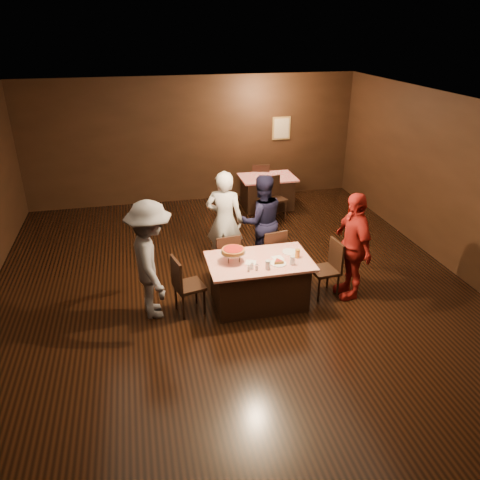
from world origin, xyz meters
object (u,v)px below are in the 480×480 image
object	(u,v)px
plate_empty	(290,252)
glass_front_right	(292,260)
diner_white_jacket	(225,221)
chair_end_left	(189,285)
diner_red_shirt	(352,246)
glass_front_left	(268,265)
diner_grey_knit	(151,260)
main_table	(259,282)
chair_back_near	(276,198)
chair_far_right	(270,253)
pizza_stand	(233,251)
chair_back_far	(261,181)
chair_end_right	(325,269)
back_table	(267,192)
diner_navy_hoodie	(261,221)
chair_far_left	(225,258)
glass_amber	(297,254)

from	to	relation	value
plate_empty	glass_front_right	world-z (taller)	glass_front_right
plate_empty	diner_white_jacket	bearing A→B (deg)	125.64
chair_end_left	diner_red_shirt	world-z (taller)	diner_red_shirt
diner_white_jacket	plate_empty	distance (m)	1.44
diner_red_shirt	diner_white_jacket	bearing A→B (deg)	-129.03
diner_red_shirt	glass_front_left	distance (m)	1.48
diner_grey_knit	glass_front_right	xyz separation A→B (m)	(2.08, -0.32, -0.08)
main_table	diner_grey_knit	world-z (taller)	diner_grey_knit
chair_back_near	chair_far_right	bearing A→B (deg)	-123.62
pizza_stand	glass_front_left	xyz separation A→B (m)	(0.45, -0.35, -0.11)
diner_white_jacket	chair_far_right	bearing A→B (deg)	162.70
chair_back_far	diner_white_jacket	world-z (taller)	diner_white_jacket
chair_end_right	plate_empty	bearing A→B (deg)	-110.93
chair_far_right	plate_empty	xyz separation A→B (m)	(0.15, -0.60, 0.30)
back_table	diner_red_shirt	xyz separation A→B (m)	(0.22, -4.14, 0.50)
chair_end_right	diner_red_shirt	size ratio (longest dim) A/B	0.54
chair_end_left	chair_end_right	distance (m)	2.20
back_table	diner_navy_hoodie	distance (m)	2.96
chair_end_left	diner_red_shirt	distance (m)	2.64
back_table	chair_far_left	size ratio (longest dim) A/B	1.37
pizza_stand	glass_front_right	world-z (taller)	pizza_stand
chair_far_left	plate_empty	world-z (taller)	chair_far_left
glass_amber	glass_front_left	bearing A→B (deg)	-155.56
chair_far_left	chair_back_far	size ratio (longest dim) A/B	1.00
plate_empty	pizza_stand	bearing A→B (deg)	-173.99
chair_far_right	plate_empty	bearing A→B (deg)	93.39
pizza_stand	diner_red_shirt	bearing A→B (deg)	-3.65
back_table	glass_front_right	bearing A→B (deg)	-101.01
main_table	chair_back_near	distance (m)	3.61
chair_far_left	chair_far_right	xyz separation A→B (m)	(0.80, 0.00, 0.00)
diner_white_jacket	diner_red_shirt	world-z (taller)	diner_white_jacket
diner_grey_knit	diner_red_shirt	distance (m)	3.14
diner_grey_knit	glass_front_left	bearing A→B (deg)	-108.11
main_table	chair_far_left	distance (m)	0.85
chair_back_near	diner_white_jacket	size ratio (longest dim) A/B	0.52
main_table	chair_back_far	size ratio (longest dim) A/B	1.68
chair_back_near	glass_front_right	bearing A→B (deg)	-117.92
chair_back_far	chair_end_right	bearing A→B (deg)	102.44
chair_far_left	glass_amber	world-z (taller)	chair_far_left
chair_end_right	plate_empty	size ratio (longest dim) A/B	3.80
main_table	diner_white_jacket	size ratio (longest dim) A/B	0.88
chair_end_right	diner_navy_hoodie	xyz separation A→B (m)	(-0.72, 1.29, 0.39)
chair_end_right	diner_navy_hoodie	distance (m)	1.53
main_table	diner_white_jacket	xyz separation A→B (m)	(-0.29, 1.31, 0.53)
diner_white_jacket	diner_navy_hoodie	xyz separation A→B (m)	(0.67, -0.02, -0.05)
glass_front_right	chair_back_far	bearing A→B (deg)	80.30
diner_red_shirt	glass_front_left	world-z (taller)	diner_red_shirt
chair_far_left	glass_amber	distance (m)	1.33
plate_empty	glass_amber	bearing A→B (deg)	-75.96
chair_back_far	glass_front_right	size ratio (longest dim) A/B	6.79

